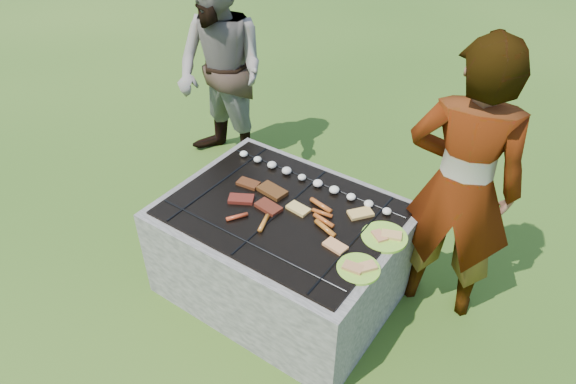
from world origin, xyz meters
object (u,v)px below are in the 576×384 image
at_px(fire_pit, 283,253).
at_px(plate_near, 359,268).
at_px(bystander, 221,73).
at_px(cook, 461,188).
at_px(plate_far, 385,237).

bearing_deg(fire_pit, plate_near, -15.62).
distance_m(plate_near, bystander, 2.03).
height_order(fire_pit, plate_near, plate_near).
height_order(plate_near, bystander, bystander).
bearing_deg(bystander, fire_pit, -28.46).
relative_size(fire_pit, plate_near, 5.47).
bearing_deg(cook, plate_near, 56.23).
distance_m(plate_far, plate_near, 0.28).
bearing_deg(fire_pit, plate_far, 12.08).
distance_m(plate_far, cook, 0.46).
bearing_deg(fire_pit, bystander, 143.83).
bearing_deg(plate_near, fire_pit, 164.38).
relative_size(fire_pit, cook, 0.79).
xyz_separation_m(plate_near, bystander, (-1.74, 1.02, 0.19)).
relative_size(plate_far, bystander, 0.19).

